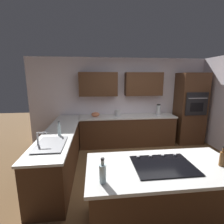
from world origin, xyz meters
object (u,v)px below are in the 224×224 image
at_px(oil_bottle, 103,173).
at_px(cooktop, 163,165).
at_px(wall_oven, 190,109).
at_px(second_bottle, 222,158).
at_px(sink_unit, 50,144).
at_px(kettle, 118,113).
at_px(mixing_bowl, 95,114).
at_px(dish_soap_bottle, 59,130).
at_px(blender, 158,110).

bearing_deg(oil_bottle, cooktop, -161.74).
distance_m(wall_oven, second_bottle, 3.20).
distance_m(sink_unit, cooktop, 1.82).
bearing_deg(sink_unit, cooktop, 152.62).
relative_size(cooktop, kettle, 4.11).
relative_size(mixing_bowl, kettle, 1.29).
xyz_separation_m(kettle, dish_soap_bottle, (1.37, 1.51, 0.02)).
relative_size(sink_unit, kettle, 3.78).
bearing_deg(oil_bottle, dish_soap_bottle, -64.06).
distance_m(cooktop, kettle, 2.84).
distance_m(wall_oven, blender, 1.00).
distance_m(sink_unit, blender, 3.34).
relative_size(wall_oven, oil_bottle, 7.69).
distance_m(kettle, oil_bottle, 3.15).
relative_size(blender, kettle, 1.80).
height_order(cooktop, blender, blender).
xyz_separation_m(cooktop, dish_soap_bottle, (1.55, -1.32, 0.11)).
distance_m(mixing_bowl, kettle, 0.65).
xyz_separation_m(mixing_bowl, oil_bottle, (-0.05, 3.09, 0.05)).
relative_size(blender, second_bottle, 1.26).
xyz_separation_m(wall_oven, second_bottle, (1.33, 2.91, -0.08)).
relative_size(kettle, oil_bottle, 0.66).
bearing_deg(blender, oil_bottle, 59.03).
distance_m(wall_oven, dish_soap_bottle, 3.92).
relative_size(mixing_bowl, dish_soap_bottle, 0.83).
height_order(wall_oven, dish_soap_bottle, wall_oven).
bearing_deg(wall_oven, dish_soap_bottle, 22.55).
bearing_deg(sink_unit, kettle, -125.63).
xyz_separation_m(kettle, second_bottle, (-0.92, 2.92, 0.01)).
height_order(sink_unit, oil_bottle, oil_bottle).
xyz_separation_m(sink_unit, cooktop, (-1.61, 0.84, -0.01)).
bearing_deg(kettle, cooktop, 93.72).
distance_m(dish_soap_bottle, oil_bottle, 1.75).
xyz_separation_m(wall_oven, oil_bottle, (2.85, 3.08, -0.07)).
relative_size(sink_unit, dish_soap_bottle, 2.44).
bearing_deg(kettle, second_bottle, 107.55).
height_order(wall_oven, second_bottle, wall_oven).
distance_m(cooktop, mixing_bowl, 2.95).
relative_size(blender, oil_bottle, 1.19).
height_order(blender, second_bottle, blender).
xyz_separation_m(cooktop, mixing_bowl, (0.83, -2.83, 0.06)).
bearing_deg(blender, dish_soap_bottle, 30.01).
bearing_deg(oil_bottle, mixing_bowl, -89.14).
xyz_separation_m(blender, mixing_bowl, (1.90, 0.00, -0.08)).
height_order(kettle, second_bottle, second_bottle).
bearing_deg(blender, kettle, 0.00).
bearing_deg(cooktop, blender, -110.65).
relative_size(cooktop, second_bottle, 2.87).
xyz_separation_m(wall_oven, mixing_bowl, (2.90, -0.01, -0.11)).
xyz_separation_m(cooktop, kettle, (0.18, -2.83, 0.09)).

